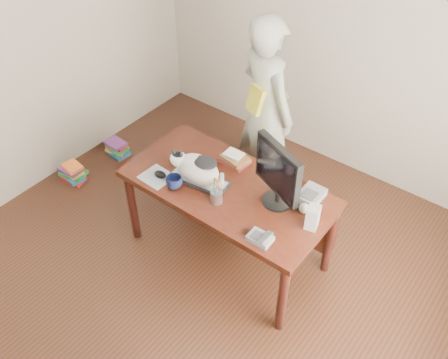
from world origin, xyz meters
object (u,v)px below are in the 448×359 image
at_px(monitor, 278,173).
at_px(mouse, 160,174).
at_px(book_pile_b, 117,148).
at_px(keyboard, 199,180).
at_px(speaker, 313,217).
at_px(pen_cup, 216,195).
at_px(person, 266,110).
at_px(book_pile_a, 73,173).
at_px(coffee_mug, 174,182).
at_px(phone, 261,238).
at_px(baseball, 304,208).
at_px(book_stack, 235,159).
at_px(cat, 197,167).
at_px(desk, 234,195).
at_px(calculator, 311,195).

height_order(monitor, mouse, monitor).
distance_m(monitor, book_pile_b, 2.33).
xyz_separation_m(keyboard, speaker, (0.91, 0.11, 0.08)).
height_order(pen_cup, mouse, pen_cup).
relative_size(person, book_pile_a, 6.41).
xyz_separation_m(coffee_mug, phone, (0.81, -0.04, -0.02)).
bearing_deg(monitor, book_pile_a, -151.58).
height_order(keyboard, speaker, speaker).
relative_size(baseball, book_pile_a, 0.27).
bearing_deg(book_pile_a, book_stack, 15.53).
bearing_deg(cat, book_pile_a, 176.31).
height_order(keyboard, monitor, monitor).
relative_size(desk, coffee_mug, 13.06).
distance_m(pen_cup, book_stack, 0.47).
bearing_deg(keyboard, phone, -23.65).
xyz_separation_m(keyboard, mouse, (-0.27, -0.14, 0.01)).
xyz_separation_m(desk, person, (-0.26, 0.80, 0.26)).
bearing_deg(desk, calculator, 18.32).
relative_size(desk, keyboard, 3.33).
bearing_deg(book_pile_b, mouse, -25.11).
bearing_deg(keyboard, book_stack, 69.39).
relative_size(keyboard, monitor, 0.94).
xyz_separation_m(desk, keyboard, (-0.21, -0.17, 0.16)).
bearing_deg(pen_cup, book_pile_b, 163.06).
relative_size(pen_cup, phone, 1.36).
xyz_separation_m(book_stack, person, (-0.13, 0.62, 0.08)).
xyz_separation_m(coffee_mug, book_pile_b, (-1.41, 0.60, -0.73)).
height_order(coffee_mug, baseball, coffee_mug).
bearing_deg(book_stack, desk, -48.18).
bearing_deg(person, coffee_mug, 108.41).
distance_m(baseball, book_pile_a, 2.46).
distance_m(desk, mouse, 0.59).
height_order(cat, book_pile_a, cat).
bearing_deg(phone, desk, 141.54).
xyz_separation_m(monitor, coffee_mug, (-0.69, -0.32, -0.24)).
bearing_deg(calculator, coffee_mug, -149.42).
bearing_deg(calculator, cat, -155.43).
relative_size(cat, phone, 2.75).
distance_m(pen_cup, baseball, 0.63).
bearing_deg(baseball, monitor, -167.55).
height_order(book_pile_a, book_pile_b, book_pile_a).
relative_size(desk, phone, 9.74).
height_order(keyboard, coffee_mug, coffee_mug).
distance_m(coffee_mug, phone, 0.81).
bearing_deg(book_pile_a, speaker, 5.12).
xyz_separation_m(coffee_mug, person, (0.05, 1.13, 0.07)).
xyz_separation_m(cat, mouse, (-0.25, -0.14, -0.11)).
bearing_deg(baseball, desk, -176.84).
relative_size(baseball, book_stack, 0.31).
bearing_deg(mouse, book_pile_a, -178.79).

